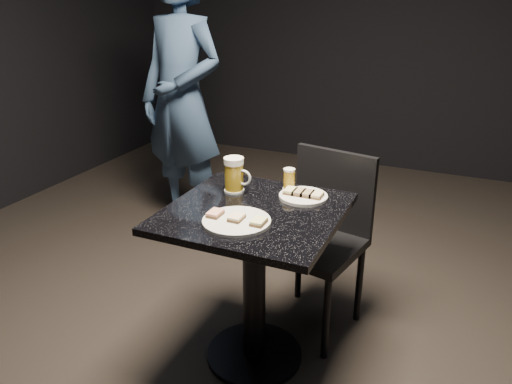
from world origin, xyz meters
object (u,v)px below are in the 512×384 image
patron (182,101)px  beer_tumbler (289,179)px  table (254,261)px  beer_mug (234,175)px  plate_large (237,221)px  chair (321,231)px  plate_small (303,196)px

patron → beer_tumbler: (1.08, -0.85, -0.11)m
table → beer_mug: bearing=137.8°
table → beer_mug: beer_mug is taller
plate_large → patron: bearing=128.9°
beer_tumbler → beer_mug: bearing=-149.8°
chair → table: bearing=-113.2°
plate_small → table: (-0.15, -0.20, -0.25)m
plate_small → patron: size_ratio=0.12×
plate_large → plate_small: 0.38m
chair → beer_mug: bearing=-141.9°
plate_small → beer_mug: (-0.30, -0.05, 0.07)m
plate_small → plate_large: bearing=-114.2°
plate_small → beer_tumbler: (-0.09, 0.07, 0.04)m
plate_large → patron: patron is taller
plate_large → plate_small: size_ratio=1.26×
plate_small → patron: (-1.17, 0.91, 0.15)m
beer_tumbler → chair: size_ratio=0.11×
plate_small → beer_mug: 0.32m
beer_tumbler → chair: chair is taller
beer_mug → chair: 0.54m
plate_large → beer_tumbler: size_ratio=2.72×
plate_large → chair: bearing=71.6°
beer_mug → chair: bearing=38.1°
patron → plate_large: bearing=-40.2°
chair → plate_large: bearing=-108.4°
plate_small → chair: chair is taller
patron → beer_tumbler: size_ratio=18.46×
plate_small → table: 0.35m
patron → table: (1.03, -1.11, -0.40)m
plate_large → patron: size_ratio=0.15×
plate_small → chair: 0.33m
patron → chair: size_ratio=2.06×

